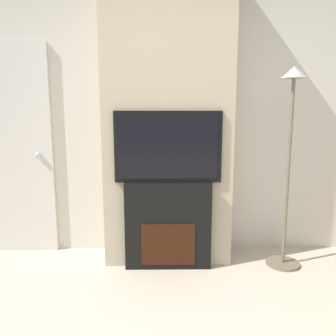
# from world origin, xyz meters

# --- Properties ---
(wall_back) EXTENTS (6.00, 0.06, 2.70)m
(wall_back) POSITION_xyz_m (0.00, 2.03, 1.35)
(wall_back) COLOR silver
(wall_back) RESTS_ON ground_plane
(chimney_breast) EXTENTS (1.14, 0.41, 2.70)m
(chimney_breast) POSITION_xyz_m (0.00, 1.79, 1.35)
(chimney_breast) COLOR #BCAD8E
(chimney_breast) RESTS_ON ground_plane
(fireplace) EXTENTS (0.76, 0.15, 0.79)m
(fireplace) POSITION_xyz_m (0.00, 1.59, 0.39)
(fireplace) COLOR black
(fireplace) RESTS_ON ground_plane
(television) EXTENTS (0.92, 0.07, 0.61)m
(television) POSITION_xyz_m (0.00, 1.58, 1.09)
(television) COLOR black
(television) RESTS_ON fireplace
(floor_lamp) EXTENTS (0.30, 0.30, 1.77)m
(floor_lamp) POSITION_xyz_m (1.06, 1.60, 1.12)
(floor_lamp) COLOR #726651
(floor_lamp) RESTS_ON ground_plane
(entry_door) EXTENTS (0.86, 0.09, 2.04)m
(entry_door) POSITION_xyz_m (-1.55, 1.97, 1.02)
(entry_door) COLOR silver
(entry_door) RESTS_ON ground_plane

